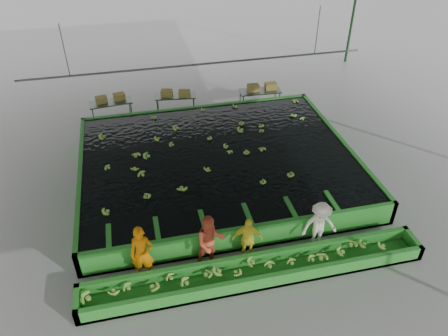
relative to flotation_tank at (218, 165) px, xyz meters
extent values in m
plane|color=gray|center=(0.00, -1.50, -0.45)|extent=(80.00, 80.00, 0.00)
cube|color=#9C9C9D|center=(0.00, -1.50, 4.55)|extent=(20.00, 22.00, 0.04)
cube|color=black|center=(0.00, 0.00, 0.40)|extent=(9.70, 7.70, 0.00)
cylinder|color=#59605B|center=(0.00, 3.50, 2.55)|extent=(0.08, 0.08, 14.00)
cylinder|color=#59605B|center=(-5.00, 3.50, 3.55)|extent=(0.04, 0.04, 2.00)
cylinder|color=#59605B|center=(5.00, 3.50, 3.55)|extent=(0.04, 0.04, 2.00)
imported|color=orange|center=(-3.11, -4.30, 0.45)|extent=(0.71, 0.51, 1.80)
imported|color=#D55230|center=(-1.17, -4.30, 0.45)|extent=(0.93, 0.75, 1.81)
imported|color=yellow|center=(-0.07, -4.30, 0.31)|extent=(0.96, 0.57, 1.53)
imported|color=#F3EFCE|center=(2.18, -4.30, 0.38)|extent=(1.13, 0.71, 1.66)
camera|label=1|loc=(-2.81, -13.01, 9.44)|focal=35.00mm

